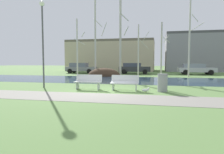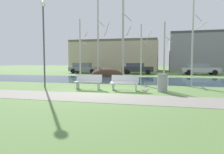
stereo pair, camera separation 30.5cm
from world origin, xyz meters
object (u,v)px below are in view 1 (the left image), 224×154
(parked_sedan_second_dark, at_px, (134,68))
(streetlamp, at_px, (43,30))
(seagull, at_px, (146,90))
(bench_right, at_px, (125,82))
(parked_van_nearest_grey, at_px, (81,68))
(parked_hatch_third_silver, at_px, (196,69))
(bench_left, at_px, (88,81))
(trash_bin, at_px, (163,83))

(parked_sedan_second_dark, bearing_deg, streetlamp, -104.28)
(seagull, distance_m, parked_sedan_second_dark, 16.81)
(bench_right, bearing_deg, parked_van_nearest_grey, 118.64)
(streetlamp, xyz_separation_m, parked_hatch_third_silver, (11.86, 16.13, -2.87))
(seagull, distance_m, streetlamp, 7.38)
(bench_left, bearing_deg, trash_bin, -0.68)
(bench_right, bearing_deg, seagull, -23.58)
(streetlamp, relative_size, parked_van_nearest_grey, 1.25)
(seagull, xyz_separation_m, parked_hatch_third_silver, (5.39, 16.91, 0.60))
(streetlamp, bearing_deg, parked_sedan_second_dark, 75.72)
(parked_hatch_third_silver, bearing_deg, bench_left, -118.29)
(bench_left, relative_size, parked_sedan_second_dark, 0.38)
(trash_bin, bearing_deg, bench_right, 178.60)
(bench_left, xyz_separation_m, streetlamp, (-3.05, 0.24, 3.13))
(trash_bin, distance_m, parked_hatch_third_silver, 17.03)
(bench_left, relative_size, parked_van_nearest_grey, 0.37)
(bench_right, height_order, parked_sedan_second_dark, parked_sedan_second_dark)
(seagull, xyz_separation_m, parked_van_nearest_grey, (-10.10, 16.79, 0.64))
(trash_bin, xyz_separation_m, parked_van_nearest_grey, (-10.97, 16.31, 0.26))
(trash_bin, xyz_separation_m, parked_hatch_third_silver, (4.51, 16.42, 0.23))
(bench_left, xyz_separation_m, parked_sedan_second_dark, (0.99, 16.09, 0.30))
(trash_bin, relative_size, parked_van_nearest_grey, 0.23)
(bench_left, distance_m, trash_bin, 4.30)
(streetlamp, distance_m, parked_hatch_third_silver, 20.22)
(seagull, distance_m, parked_hatch_third_silver, 17.75)
(bench_right, distance_m, parked_van_nearest_grey, 18.52)
(bench_left, relative_size, seagull, 3.50)
(seagull, xyz_separation_m, streetlamp, (-6.47, 0.78, 3.47))
(bench_left, xyz_separation_m, trash_bin, (4.30, -0.05, 0.03))
(trash_bin, distance_m, parked_van_nearest_grey, 19.66)
(parked_hatch_third_silver, bearing_deg, trash_bin, -105.37)
(parked_van_nearest_grey, height_order, parked_hatch_third_silver, parked_van_nearest_grey)
(seagull, bearing_deg, bench_left, 171.13)
(trash_bin, xyz_separation_m, parked_sedan_second_dark, (-3.31, 16.14, 0.27))
(bench_left, height_order, parked_sedan_second_dark, parked_sedan_second_dark)
(streetlamp, bearing_deg, bench_right, -2.66)
(trash_bin, relative_size, parked_hatch_third_silver, 0.21)
(parked_van_nearest_grey, bearing_deg, trash_bin, -56.06)
(streetlamp, bearing_deg, parked_van_nearest_grey, 102.77)
(parked_van_nearest_grey, distance_m, parked_hatch_third_silver, 15.49)
(streetlamp, height_order, parked_hatch_third_silver, streetlamp)
(bench_right, xyz_separation_m, parked_sedan_second_dark, (-1.21, 16.09, 0.30))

